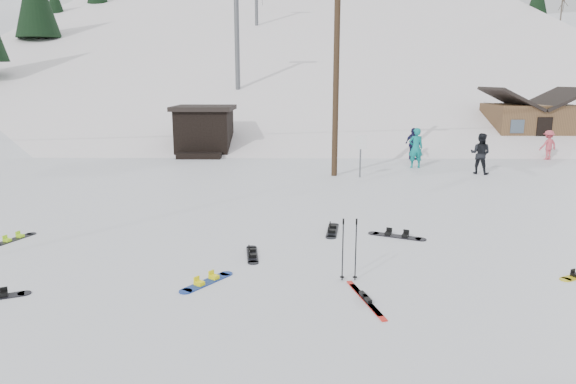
{
  "coord_description": "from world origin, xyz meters",
  "views": [
    {
      "loc": [
        0.24,
        -8.67,
        4.2
      ],
      "look_at": [
        0.06,
        4.12,
        1.4
      ],
      "focal_mm": 32.0,
      "sensor_mm": 36.0,
      "label": 1
    }
  ],
  "objects_px": {
    "utility_pole": "(336,68)",
    "hero_snowboard": "(207,282)",
    "cabin": "(529,124)",
    "hero_skis": "(365,299)"
  },
  "relations": [
    {
      "from": "hero_skis",
      "to": "cabin",
      "type": "bearing_deg",
      "value": 46.29
    },
    {
      "from": "utility_pole",
      "to": "hero_skis",
      "type": "distance_m",
      "value": 14.13
    },
    {
      "from": "utility_pole",
      "to": "hero_skis",
      "type": "relative_size",
      "value": 4.85
    },
    {
      "from": "cabin",
      "to": "hero_skis",
      "type": "distance_m",
      "value": 26.93
    },
    {
      "from": "hero_snowboard",
      "to": "cabin",
      "type": "bearing_deg",
      "value": -0.67
    },
    {
      "from": "utility_pole",
      "to": "hero_snowboard",
      "type": "xyz_separation_m",
      "value": [
        -3.62,
        -12.5,
        -4.65
      ]
    },
    {
      "from": "utility_pole",
      "to": "cabin",
      "type": "relative_size",
      "value": 1.67
    },
    {
      "from": "cabin",
      "to": "hero_skis",
      "type": "height_order",
      "value": "cabin"
    },
    {
      "from": "utility_pole",
      "to": "hero_snowboard",
      "type": "relative_size",
      "value": 7.25
    },
    {
      "from": "hero_snowboard",
      "to": "hero_skis",
      "type": "distance_m",
      "value": 3.35
    }
  ]
}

